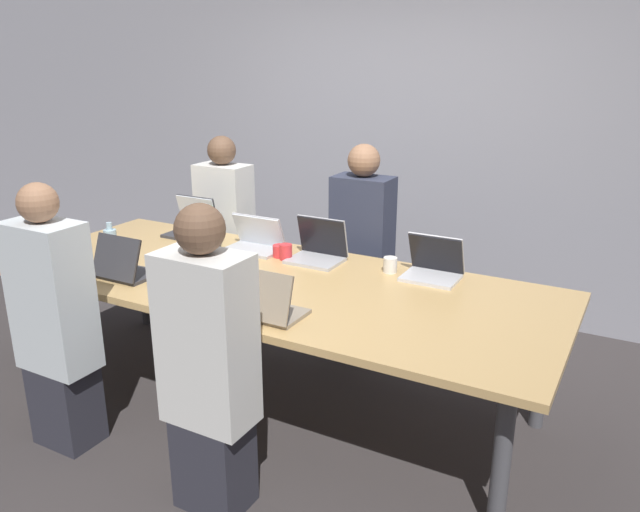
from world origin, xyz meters
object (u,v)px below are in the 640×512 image
at_px(laptop_far_center, 319,248).
at_px(laptop_far_midleft, 256,240).
at_px(bottle_near_left, 111,245).
at_px(laptop_far_right, 433,265).
at_px(bottle_far_left, 211,227).
at_px(laptop_near_left, 123,266).
at_px(laptop_near_midright, 265,304).
at_px(person_far_left, 226,234).
at_px(person_far_center, 362,251).
at_px(cup_far_center, 280,251).
at_px(person_near_midright, 209,369).
at_px(cup_far_midleft, 286,252).
at_px(person_near_left, 55,324).
at_px(laptop_far_left, 194,224).
at_px(bottle_far_midleft, 214,232).
at_px(stapler, 202,277).
at_px(cup_far_right, 390,265).

relative_size(laptop_far_center, laptop_far_midleft, 0.90).
height_order(laptop_far_center, bottle_near_left, laptop_far_center).
height_order(laptop_far_right, bottle_near_left, laptop_far_right).
xyz_separation_m(bottle_far_left, laptop_near_left, (-0.01, -0.79, -0.04)).
height_order(laptop_far_right, laptop_near_left, laptop_near_left).
bearing_deg(laptop_near_midright, person_far_left, -46.85).
relative_size(person_far_center, laptop_near_midright, 4.23).
xyz_separation_m(laptop_far_midleft, person_far_left, (-0.58, 0.43, -0.15)).
relative_size(laptop_far_right, laptop_far_midleft, 0.87).
bearing_deg(cup_far_center, laptop_far_center, 14.10).
bearing_deg(person_far_center, laptop_far_center, -97.46).
xyz_separation_m(laptop_far_right, person_near_midright, (-0.54, -1.38, -0.15)).
bearing_deg(cup_far_midleft, person_near_left, -117.04).
bearing_deg(person_near_left, laptop_far_left, -80.21).
height_order(bottle_far_midleft, stapler, bottle_far_midleft).
xyz_separation_m(cup_far_center, stapler, (-0.15, -0.59, -0.01)).
distance_m(laptop_far_left, person_near_midright, 1.90).
bearing_deg(cup_far_right, laptop_far_right, 8.48).
relative_size(laptop_far_midleft, person_near_midright, 0.25).
bearing_deg(laptop_far_right, laptop_far_left, 178.72).
height_order(person_far_left, stapler, person_far_left).
xyz_separation_m(laptop_far_midleft, bottle_far_left, (-0.35, -0.03, 0.05)).
bearing_deg(laptop_near_left, person_far_left, -79.98).
relative_size(cup_far_midleft, stapler, 0.65).
distance_m(cup_far_center, bottle_far_left, 0.57).
bearing_deg(bottle_near_left, laptop_far_left, 86.13).
height_order(laptop_near_left, laptop_near_midright, laptop_near_left).
height_order(laptop_far_right, person_near_left, person_near_left).
relative_size(person_near_left, person_near_midright, 0.99).
relative_size(cup_far_right, cup_far_midleft, 0.92).
distance_m(laptop_far_right, stapler, 1.32).
xyz_separation_m(person_far_center, bottle_near_left, (-1.17, -1.15, 0.18)).
bearing_deg(person_far_left, stapler, -58.84).
xyz_separation_m(laptop_far_center, cup_far_midleft, (-0.19, -0.09, -0.03)).
relative_size(laptop_far_center, cup_far_midleft, 3.32).
bearing_deg(laptop_far_right, cup_far_midleft, -171.95).
height_order(cup_far_midleft, laptop_far_left, laptop_far_left).
height_order(cup_far_center, laptop_far_right, laptop_far_right).
relative_size(laptop_far_right, bottle_far_left, 1.21).
distance_m(cup_far_right, stapler, 1.09).
distance_m(laptop_far_right, bottle_near_left, 1.96).
bearing_deg(laptop_near_left, person_near_left, 91.01).
height_order(laptop_far_midleft, person_near_left, person_near_left).
bearing_deg(cup_far_midleft, bottle_far_midleft, -178.57).
xyz_separation_m(laptop_far_center, cup_far_right, (0.48, 0.00, -0.03)).
relative_size(laptop_near_midright, stapler, 2.26).
relative_size(cup_far_center, stapler, 0.62).
height_order(bottle_near_left, person_near_midright, person_near_midright).
bearing_deg(bottle_far_midleft, person_near_midright, -53.33).
bearing_deg(cup_far_center, laptop_far_right, 5.82).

